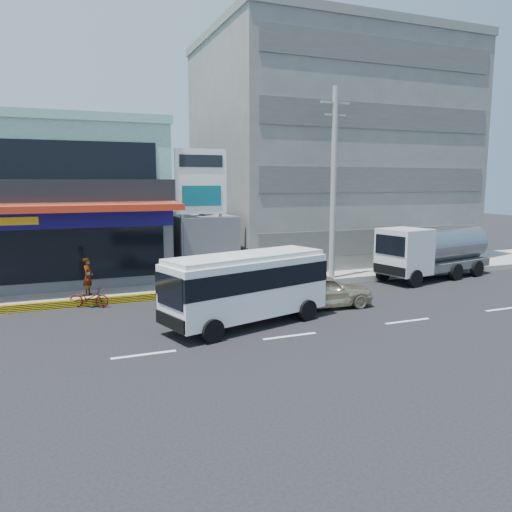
{
  "coord_description": "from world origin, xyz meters",
  "views": [
    {
      "loc": [
        -7.31,
        -15.0,
        5.3
      ],
      "look_at": [
        0.43,
        4.21,
        2.2
      ],
      "focal_mm": 35.0,
      "sensor_mm": 36.0,
      "label": 1
    }
  ],
  "objects_px": {
    "billboard": "(201,189)",
    "shop_building": "(41,206)",
    "satellite_dish": "(201,214)",
    "tanker_truck": "(432,251)",
    "concrete_building": "(328,156)",
    "minibus": "(246,283)",
    "sedan": "(322,290)",
    "motorcycle_rider": "(89,291)",
    "utility_pole_near": "(334,184)"
  },
  "relations": [
    {
      "from": "satellite_dish",
      "to": "utility_pole_near",
      "type": "distance_m",
      "value": 7.17
    },
    {
      "from": "satellite_dish",
      "to": "sedan",
      "type": "xyz_separation_m",
      "value": [
        3.0,
        -7.91,
        -2.84
      ]
    },
    {
      "from": "tanker_truck",
      "to": "motorcycle_rider",
      "type": "xyz_separation_m",
      "value": [
        -17.86,
        0.36,
        -0.84
      ]
    },
    {
      "from": "billboard",
      "to": "utility_pole_near",
      "type": "bearing_deg",
      "value": -15.48
    },
    {
      "from": "concrete_building",
      "to": "minibus",
      "type": "distance_m",
      "value": 17.88
    },
    {
      "from": "satellite_dish",
      "to": "sedan",
      "type": "bearing_deg",
      "value": -69.23
    },
    {
      "from": "shop_building",
      "to": "billboard",
      "type": "relative_size",
      "value": 1.8
    },
    {
      "from": "sedan",
      "to": "shop_building",
      "type": "bearing_deg",
      "value": 47.41
    },
    {
      "from": "utility_pole_near",
      "to": "billboard",
      "type": "bearing_deg",
      "value": 164.52
    },
    {
      "from": "concrete_building",
      "to": "shop_building",
      "type": "bearing_deg",
      "value": -176.65
    },
    {
      "from": "utility_pole_near",
      "to": "satellite_dish",
      "type": "bearing_deg",
      "value": 149.04
    },
    {
      "from": "satellite_dish",
      "to": "utility_pole_near",
      "type": "bearing_deg",
      "value": -30.96
    },
    {
      "from": "billboard",
      "to": "tanker_truck",
      "type": "distance_m",
      "value": 12.95
    },
    {
      "from": "minibus",
      "to": "tanker_truck",
      "type": "distance_m",
      "value": 13.38
    },
    {
      "from": "sedan",
      "to": "motorcycle_rider",
      "type": "height_order",
      "value": "motorcycle_rider"
    },
    {
      "from": "motorcycle_rider",
      "to": "concrete_building",
      "type": "bearing_deg",
      "value": 26.89
    },
    {
      "from": "billboard",
      "to": "motorcycle_rider",
      "type": "bearing_deg",
      "value": -157.05
    },
    {
      "from": "satellite_dish",
      "to": "billboard",
      "type": "bearing_deg",
      "value": -105.52
    },
    {
      "from": "satellite_dish",
      "to": "sedan",
      "type": "height_order",
      "value": "satellite_dish"
    },
    {
      "from": "concrete_building",
      "to": "tanker_truck",
      "type": "bearing_deg",
      "value": -78.82
    },
    {
      "from": "satellite_dish",
      "to": "concrete_building",
      "type": "bearing_deg",
      "value": 21.8
    },
    {
      "from": "shop_building",
      "to": "sedan",
      "type": "height_order",
      "value": "shop_building"
    },
    {
      "from": "tanker_truck",
      "to": "billboard",
      "type": "bearing_deg",
      "value": 167.23
    },
    {
      "from": "motorcycle_rider",
      "to": "tanker_truck",
      "type": "bearing_deg",
      "value": -1.16
    },
    {
      "from": "sedan",
      "to": "tanker_truck",
      "type": "xyz_separation_m",
      "value": [
        8.69,
        3.35,
        0.81
      ]
    },
    {
      "from": "minibus",
      "to": "motorcycle_rider",
      "type": "height_order",
      "value": "minibus"
    },
    {
      "from": "satellite_dish",
      "to": "utility_pole_near",
      "type": "xyz_separation_m",
      "value": [
        6.0,
        -3.6,
        1.57
      ]
    },
    {
      "from": "satellite_dish",
      "to": "tanker_truck",
      "type": "bearing_deg",
      "value": -21.32
    },
    {
      "from": "minibus",
      "to": "sedan",
      "type": "distance_m",
      "value": 4.16
    },
    {
      "from": "billboard",
      "to": "tanker_truck",
      "type": "height_order",
      "value": "billboard"
    },
    {
      "from": "concrete_building",
      "to": "tanker_truck",
      "type": "height_order",
      "value": "concrete_building"
    },
    {
      "from": "shop_building",
      "to": "billboard",
      "type": "bearing_deg",
      "value": -32.32
    },
    {
      "from": "billboard",
      "to": "satellite_dish",
      "type": "bearing_deg",
      "value": 74.48
    },
    {
      "from": "concrete_building",
      "to": "satellite_dish",
      "type": "relative_size",
      "value": 10.67
    },
    {
      "from": "billboard",
      "to": "shop_building",
      "type": "bearing_deg",
      "value": 147.68
    },
    {
      "from": "concrete_building",
      "to": "sedan",
      "type": "distance_m",
      "value": 15.17
    },
    {
      "from": "minibus",
      "to": "utility_pole_near",
      "type": "bearing_deg",
      "value": 38.67
    },
    {
      "from": "tanker_truck",
      "to": "motorcycle_rider",
      "type": "relative_size",
      "value": 3.55
    },
    {
      "from": "shop_building",
      "to": "tanker_truck",
      "type": "bearing_deg",
      "value": -20.87
    },
    {
      "from": "concrete_building",
      "to": "minibus",
      "type": "height_order",
      "value": "concrete_building"
    },
    {
      "from": "billboard",
      "to": "sedan",
      "type": "bearing_deg",
      "value": -60.2
    },
    {
      "from": "billboard",
      "to": "motorcycle_rider",
      "type": "distance_m",
      "value": 7.46
    },
    {
      "from": "concrete_building",
      "to": "utility_pole_near",
      "type": "relative_size",
      "value": 1.6
    },
    {
      "from": "satellite_dish",
      "to": "utility_pole_near",
      "type": "relative_size",
      "value": 0.15
    },
    {
      "from": "utility_pole_near",
      "to": "minibus",
      "type": "relative_size",
      "value": 1.49
    },
    {
      "from": "concrete_building",
      "to": "sedan",
      "type": "bearing_deg",
      "value": -120.44
    },
    {
      "from": "shop_building",
      "to": "satellite_dish",
      "type": "xyz_separation_m",
      "value": [
        8.0,
        -2.95,
        -0.42
      ]
    },
    {
      "from": "billboard",
      "to": "utility_pole_near",
      "type": "distance_m",
      "value": 6.75
    },
    {
      "from": "concrete_building",
      "to": "motorcycle_rider",
      "type": "xyz_separation_m",
      "value": [
        -16.17,
        -8.2,
        -6.3
      ]
    },
    {
      "from": "satellite_dish",
      "to": "tanker_truck",
      "type": "height_order",
      "value": "satellite_dish"
    }
  ]
}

